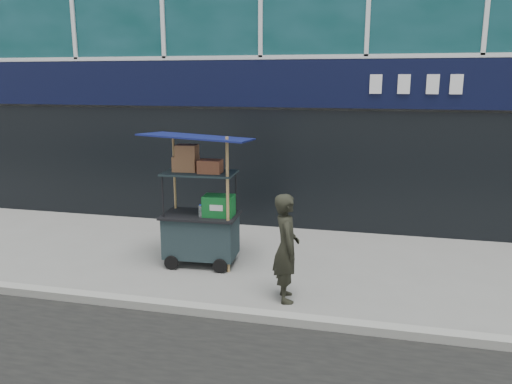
# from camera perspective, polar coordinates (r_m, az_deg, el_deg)

# --- Properties ---
(ground) EXTENTS (80.00, 80.00, 0.00)m
(ground) POSITION_cam_1_polar(r_m,az_deg,el_deg) (6.94, -6.84, -12.85)
(ground) COLOR slate
(ground) RESTS_ON ground
(curb) EXTENTS (80.00, 0.18, 0.12)m
(curb) POSITION_cam_1_polar(r_m,az_deg,el_deg) (6.75, -7.45, -13.09)
(curb) COLOR gray
(curb) RESTS_ON ground
(vendor_cart) EXTENTS (1.68, 1.23, 2.20)m
(vendor_cart) POSITION_cam_1_polar(r_m,az_deg,el_deg) (8.17, -6.23, -3.07)
(vendor_cart) COLOR black
(vendor_cart) RESTS_ON ground
(vendor_man) EXTENTS (0.51, 0.63, 1.51)m
(vendor_man) POSITION_cam_1_polar(r_m,az_deg,el_deg) (6.83, 3.49, -6.37)
(vendor_man) COLOR black
(vendor_man) RESTS_ON ground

